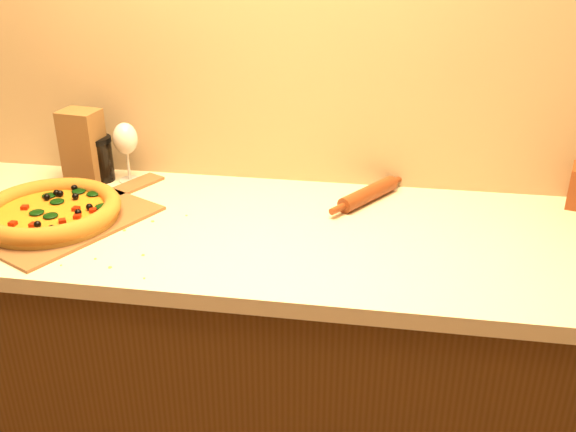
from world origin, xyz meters
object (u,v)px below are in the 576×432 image
object	(u,v)px
pizza	(50,211)
dark_jar	(99,159)
pizza_peel	(61,215)
rolling_pin	(368,194)
wine_glass	(125,140)

from	to	relation	value
pizza	dark_jar	xyz separation A→B (m)	(0.01, 0.30, 0.04)
pizza_peel	pizza	world-z (taller)	pizza
rolling_pin	dark_jar	size ratio (longest dim) A/B	2.05
pizza_peel	dark_jar	bearing A→B (deg)	117.23
pizza_peel	dark_jar	world-z (taller)	dark_jar
pizza	dark_jar	bearing A→B (deg)	88.60
wine_glass	pizza_peel	bearing A→B (deg)	-107.45
pizza	pizza_peel	bearing A→B (deg)	77.50
rolling_pin	wine_glass	xyz separation A→B (m)	(-0.72, 0.04, 0.11)
pizza_peel	rolling_pin	size ratio (longest dim) A/B	2.22
pizza_peel	rolling_pin	xyz separation A→B (m)	(0.80, 0.23, 0.02)
wine_glass	rolling_pin	bearing A→B (deg)	-3.24
wine_glass	dark_jar	distance (m)	0.10
pizza_peel	pizza	xyz separation A→B (m)	(-0.01, -0.04, 0.03)
pizza_peel	wine_glass	xyz separation A→B (m)	(0.08, 0.27, 0.12)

